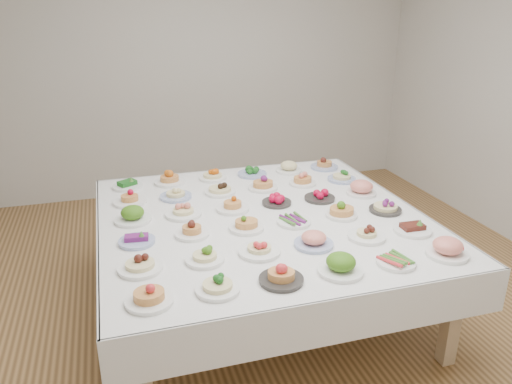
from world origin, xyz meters
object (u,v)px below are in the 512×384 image
object	(u,v)px
display_table	(262,224)
dish_18	(132,212)
dish_0	(149,292)
dish_35	(324,162)

from	to	relation	value
display_table	dish_18	distance (m)	0.91
display_table	dish_18	xyz separation A→B (m)	(-0.89, 0.17, 0.14)
dish_0	dish_35	world-z (taller)	dish_0
display_table	dish_18	bearing A→B (deg)	168.93
dish_18	dish_35	xyz separation A→B (m)	(1.77, 0.71, -0.02)
display_table	dish_35	distance (m)	1.26
display_table	dish_35	world-z (taller)	dish_35
dish_0	dish_35	distance (m)	2.50
dish_0	dish_18	world-z (taller)	dish_18
dish_18	dish_0	bearing A→B (deg)	-89.41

